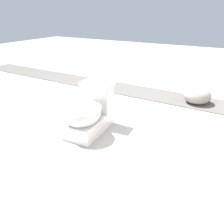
# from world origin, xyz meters

# --- Properties ---
(ground_plane) EXTENTS (14.00, 14.00, 0.00)m
(ground_plane) POSITION_xyz_m (0.00, 0.00, 0.00)
(ground_plane) COLOR #B7B2A8
(gravel_strip) EXTENTS (0.56, 8.00, 0.01)m
(gravel_strip) POSITION_xyz_m (-1.24, 0.50, 0.01)
(gravel_strip) COLOR #605B56
(gravel_strip) RESTS_ON ground
(toilet) EXTENTS (0.66, 0.42, 0.52)m
(toilet) POSITION_xyz_m (0.23, 0.24, 0.22)
(toilet) COLOR white
(toilet) RESTS_ON ground
(boulder_near) EXTENTS (0.50, 0.51, 0.24)m
(boulder_near) POSITION_xyz_m (-1.20, 1.14, 0.12)
(boulder_near) COLOR gray
(boulder_near) RESTS_ON ground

